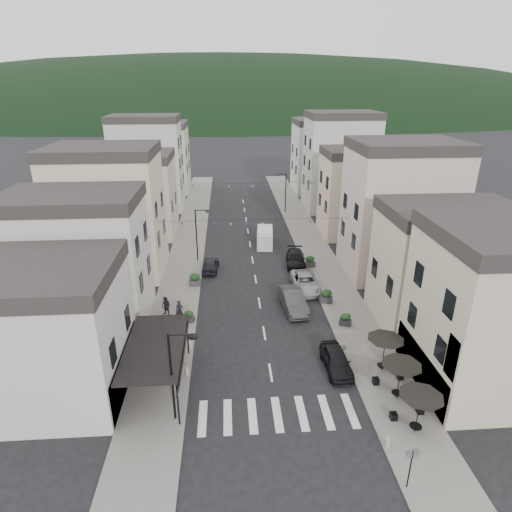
{
  "coord_description": "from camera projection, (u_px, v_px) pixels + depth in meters",
  "views": [
    {
      "loc": [
        -2.7,
        -18.1,
        18.77
      ],
      "look_at": [
        -0.12,
        18.68,
        3.5
      ],
      "focal_mm": 30.0,
      "sensor_mm": 36.0,
      "label": 1
    }
  ],
  "objects": [
    {
      "name": "parked_car_a",
      "position": [
        336.0,
        360.0,
        29.67
      ],
      "size": [
        1.81,
        4.24,
        1.43
      ],
      "primitive_type": "imported",
      "rotation": [
        0.0,
        0.0,
        0.03
      ],
      "color": "black",
      "rests_on": "ground"
    },
    {
      "name": "parked_car_c",
      "position": [
        305.0,
        282.0,
        41.05
      ],
      "size": [
        2.48,
        5.26,
        1.45
      ],
      "primitive_type": "imported",
      "rotation": [
        0.0,
        0.0,
        -0.01
      ],
      "color": "#9C9FA4",
      "rests_on": "ground"
    },
    {
      "name": "parked_car_b",
      "position": [
        293.0,
        300.0,
        37.45
      ],
      "size": [
        2.23,
        5.22,
        1.67
      ],
      "primitive_type": "imported",
      "rotation": [
        0.0,
        0.0,
        0.09
      ],
      "color": "#333335",
      "rests_on": "ground"
    },
    {
      "name": "parked_car_e",
      "position": [
        211.0,
        265.0,
        45.1
      ],
      "size": [
        1.86,
        4.04,
        1.34
      ],
      "primitive_type": "imported",
      "rotation": [
        0.0,
        0.0,
        3.07
      ],
      "color": "black",
      "rests_on": "ground"
    },
    {
      "name": "ground",
      "position": [
        281.0,
        440.0,
        24.03
      ],
      "size": [
        700.0,
        700.0,
        0.0
      ],
      "primitive_type": "plane",
      "color": "black",
      "rests_on": "ground"
    },
    {
      "name": "planter_rb",
      "position": [
        326.0,
        296.0,
        38.44
      ],
      "size": [
        1.24,
        0.84,
        1.27
      ],
      "rotation": [
        0.0,
        0.0,
        -0.21
      ],
      "color": "#2D2C2F",
      "rests_on": "sidewalk_right"
    },
    {
      "name": "streetlamp_left_near",
      "position": [
        176.0,
        368.0,
        24.09
      ],
      "size": [
        1.7,
        0.56,
        6.0
      ],
      "color": "black",
      "rests_on": "ground"
    },
    {
      "name": "bunting_far",
      "position": [
        247.0,
        186.0,
        56.89
      ],
      "size": [
        19.0,
        0.28,
        0.62
      ],
      "color": "black",
      "rests_on": "ground"
    },
    {
      "name": "hill_backdrop",
      "position": [
        228.0,
        108.0,
        300.53
      ],
      "size": [
        640.0,
        360.0,
        70.0
      ],
      "primitive_type": "ellipsoid",
      "color": "black",
      "rests_on": "ground"
    },
    {
      "name": "delivery_van",
      "position": [
        265.0,
        237.0,
        51.9
      ],
      "size": [
        2.23,
        4.76,
        2.21
      ],
      "rotation": [
        0.0,
        0.0,
        -0.09
      ],
      "color": "silver",
      "rests_on": "ground"
    },
    {
      "name": "pedestrian_b",
      "position": [
        166.0,
        306.0,
        36.19
      ],
      "size": [
        1.04,
        0.97,
        1.72
      ],
      "primitive_type": "imported",
      "rotation": [
        0.0,
        0.0,
        -0.5
      ],
      "color": "#261F29",
      "rests_on": "sidewalk_left"
    },
    {
      "name": "boutique_awning",
      "position": [
        159.0,
        347.0,
        26.98
      ],
      "size": [
        3.77,
        7.5,
        3.28
      ],
      "color": "black",
      "rests_on": "ground"
    },
    {
      "name": "bollards",
      "position": [
        271.0,
        372.0,
        28.94
      ],
      "size": [
        11.66,
        10.26,
        0.6
      ],
      "color": "gray",
      "rests_on": "ground"
    },
    {
      "name": "parked_car_d",
      "position": [
        296.0,
        259.0,
        46.49
      ],
      "size": [
        2.43,
        4.98,
        1.4
      ],
      "primitive_type": "imported",
      "rotation": [
        0.0,
        0.0,
        -0.1
      ],
      "color": "black",
      "rests_on": "ground"
    },
    {
      "name": "buildings_row_left",
      "position": [
        136.0,
        184.0,
        55.55
      ],
      "size": [
        10.2,
        54.16,
        14.0
      ],
      "color": "beige",
      "rests_on": "ground"
    },
    {
      "name": "planter_ra",
      "position": [
        345.0,
        319.0,
        34.89
      ],
      "size": [
        1.09,
        0.87,
        1.08
      ],
      "rotation": [
        0.0,
        0.0,
        -0.42
      ],
      "color": "#2A2A2C",
      "rests_on": "sidewalk_right"
    },
    {
      "name": "planter_rc",
      "position": [
        310.0,
        262.0,
        45.73
      ],
      "size": [
        1.23,
        0.88,
        1.25
      ],
      "rotation": [
        0.0,
        0.0,
        0.26
      ],
      "color": "#333336",
      "rests_on": "sidewalk_right"
    },
    {
      "name": "bistro_building",
      "position": [
        505.0,
        317.0,
        26.75
      ],
      "size": [
        10.0,
        8.0,
        10.0
      ],
      "primitive_type": "cube",
      "color": "#B6AC90",
      "rests_on": "ground"
    },
    {
      "name": "sidewalk_left",
      "position": [
        189.0,
        242.0,
        53.02
      ],
      "size": [
        4.0,
        76.0,
        0.12
      ],
      "primitive_type": "cube",
      "color": "slate",
      "rests_on": "ground"
    },
    {
      "name": "streetlamp_right_far",
      "position": [
        284.0,
        189.0,
        63.55
      ],
      "size": [
        1.7,
        0.56,
        6.0
      ],
      "color": "black",
      "rests_on": "ground"
    },
    {
      "name": "bunting_near",
      "position": [
        255.0,
        223.0,
        42.15
      ],
      "size": [
        19.0,
        0.28,
        0.62
      ],
      "color": "black",
      "rests_on": "ground"
    },
    {
      "name": "planter_la",
      "position": [
        189.0,
        316.0,
        35.41
      ],
      "size": [
        0.98,
        0.72,
        0.99
      ],
      "rotation": [
        0.0,
        0.0,
        -0.29
      ],
      "color": "#2C2C2F",
      "rests_on": "sidewalk_left"
    },
    {
      "name": "buildings_row_right",
      "position": [
        357.0,
        181.0,
        56.28
      ],
      "size": [
        10.2,
        54.16,
        14.5
      ],
      "color": "#B6AC90",
      "rests_on": "ground"
    },
    {
      "name": "cafe_terrace",
      "position": [
        401.0,
        368.0,
        26.21
      ],
      "size": [
        2.5,
        8.1,
        2.53
      ],
      "color": "black",
      "rests_on": "ground"
    },
    {
      "name": "streetlamp_left_far",
      "position": [
        199.0,
        230.0,
        46.2
      ],
      "size": [
        1.7,
        0.56,
        6.0
      ],
      "color": "black",
      "rests_on": "ground"
    },
    {
      "name": "boutique_building",
      "position": [
        21.0,
        341.0,
        26.11
      ],
      "size": [
        12.0,
        8.0,
        8.0
      ],
      "primitive_type": "cube",
      "color": "beige",
      "rests_on": "ground"
    },
    {
      "name": "pedestrian_a",
      "position": [
        180.0,
        311.0,
        35.34
      ],
      "size": [
        0.73,
        0.52,
        1.86
      ],
      "primitive_type": "imported",
      "rotation": [
        0.0,
        0.0,
        -0.12
      ],
      "color": "black",
      "rests_on": "sidewalk_left"
    },
    {
      "name": "traffic_sign",
      "position": [
        412.0,
        460.0,
        20.45
      ],
      "size": [
        0.7,
        0.07,
        2.7
      ],
      "color": "black",
      "rests_on": "ground"
    },
    {
      "name": "sidewalk_right",
      "position": [
        309.0,
        239.0,
        53.99
      ],
      "size": [
        4.0,
        76.0,
        0.12
      ],
      "primitive_type": "cube",
      "color": "slate",
      "rests_on": "ground"
    },
    {
      "name": "planter_lb",
      "position": [
        195.0,
        279.0,
        41.6
      ],
      "size": [
        1.14,
        0.64,
        1.27
      ],
      "rotation": [
        0.0,
        0.0,
        -0.0
      ],
      "color": "#313234",
      "rests_on": "sidewalk_left"
    }
  ]
}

